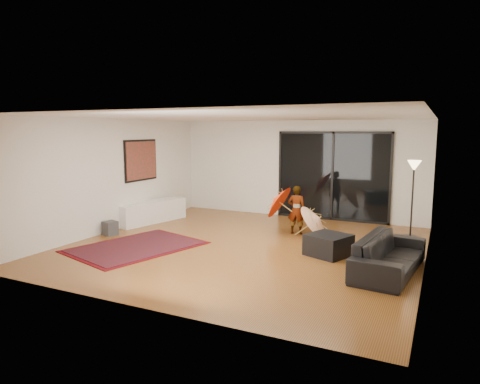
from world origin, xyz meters
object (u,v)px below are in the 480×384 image
Objects in this scene: sofa at (389,254)px; media_console at (152,212)px; child at (296,210)px; ottoman at (328,245)px.

media_console is at bearing 82.69° from sofa.
child is at bearing 56.50° from sofa.
media_console is at bearing 168.80° from ottoman.
media_console is 3.92m from child.
child reaches higher than ottoman.
media_console reaches higher than ottoman.
sofa is 1.32m from ottoman.
media_console is at bearing -1.01° from child.
child is (3.89, 0.41, 0.30)m from media_console.
sofa reaches higher than media_console.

